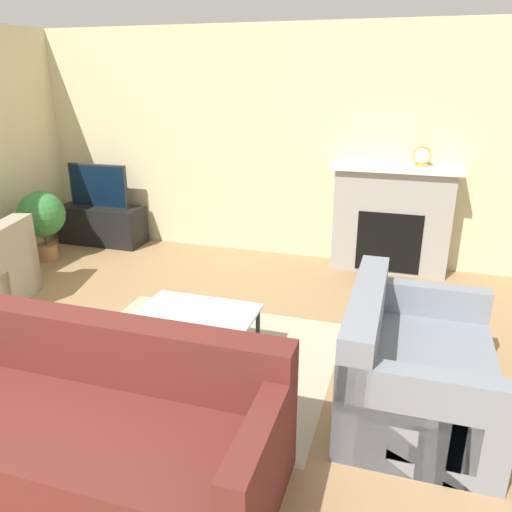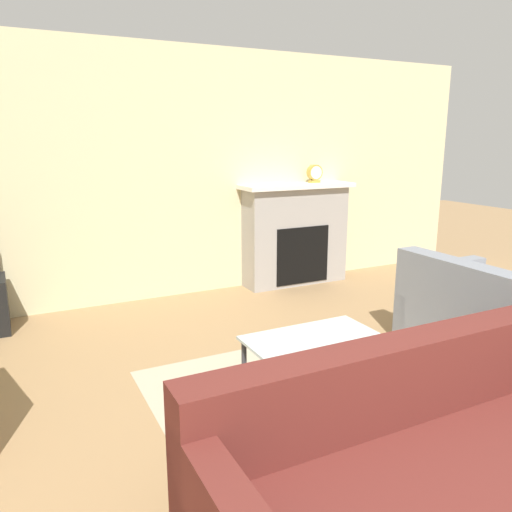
{
  "view_description": "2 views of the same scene",
  "coord_description": "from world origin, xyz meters",
  "px_view_note": "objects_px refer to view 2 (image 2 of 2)",
  "views": [
    {
      "loc": [
        1.88,
        -1.04,
        2.15
      ],
      "look_at": [
        0.69,
        2.78,
        0.69
      ],
      "focal_mm": 35.0,
      "sensor_mm": 36.0,
      "label": 1
    },
    {
      "loc": [
        -1.35,
        -0.47,
        1.73
      ],
      "look_at": [
        0.39,
        3.02,
        0.81
      ],
      "focal_mm": 35.0,
      "sensor_mm": 36.0,
      "label": 2
    }
  ],
  "objects_px": {
    "couch_loveseat": "(495,325)",
    "mantel_clock": "(315,173)",
    "coffee_table": "(319,347)",
    "couch_sectional": "(449,476)"
  },
  "relations": [
    {
      "from": "couch_sectional",
      "to": "couch_loveseat",
      "type": "bearing_deg",
      "value": 33.4
    },
    {
      "from": "couch_sectional",
      "to": "couch_loveseat",
      "type": "distance_m",
      "value": 2.11
    },
    {
      "from": "couch_loveseat",
      "to": "mantel_clock",
      "type": "relative_size",
      "value": 6.42
    },
    {
      "from": "mantel_clock",
      "to": "couch_loveseat",
      "type": "bearing_deg",
      "value": -89.13
    },
    {
      "from": "coffee_table",
      "to": "couch_sectional",
      "type": "bearing_deg",
      "value": -96.83
    },
    {
      "from": "couch_loveseat",
      "to": "mantel_clock",
      "type": "distance_m",
      "value": 2.8
    },
    {
      "from": "coffee_table",
      "to": "mantel_clock",
      "type": "distance_m",
      "value": 3.11
    },
    {
      "from": "couch_loveseat",
      "to": "coffee_table",
      "type": "distance_m",
      "value": 1.61
    },
    {
      "from": "couch_loveseat",
      "to": "coffee_table",
      "type": "xyz_separation_m",
      "value": [
        -1.61,
        0.09,
        0.09
      ]
    },
    {
      "from": "couch_loveseat",
      "to": "mantel_clock",
      "type": "xyz_separation_m",
      "value": [
        -0.04,
        2.6,
        1.04
      ]
    }
  ]
}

